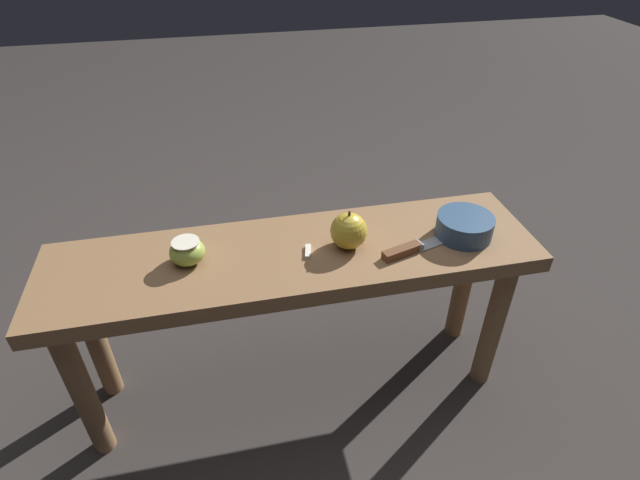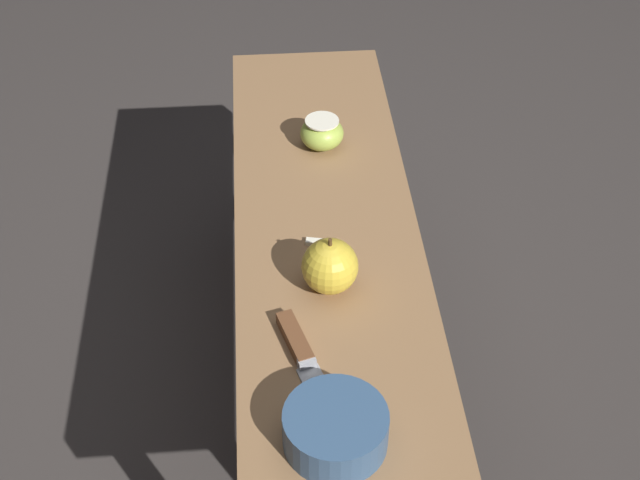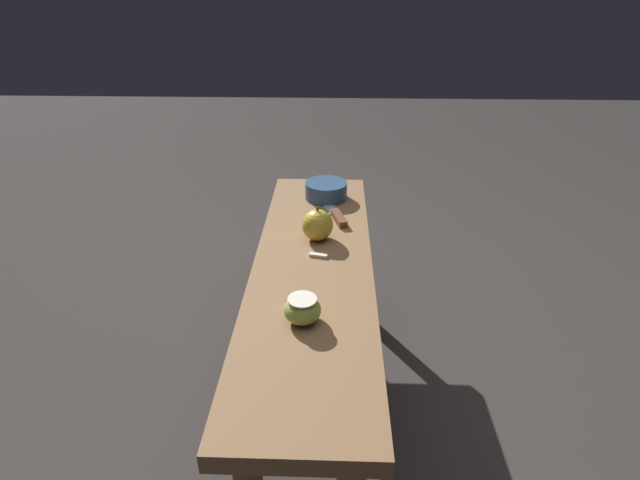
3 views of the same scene
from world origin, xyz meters
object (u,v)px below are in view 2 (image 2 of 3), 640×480
knife (301,353)px  apple_whole (330,266)px  apple_cut (322,133)px  bowl (336,429)px  wooden_bench (327,267)px

knife → apple_whole: (0.14, -0.05, 0.03)m
apple_cut → bowl: apple_cut is taller
apple_whole → bowl: (-0.28, 0.02, -0.02)m
knife → apple_whole: apple_whole is taller
wooden_bench → knife: 0.29m
wooden_bench → knife: bearing=167.5°
wooden_bench → bowl: (-0.41, 0.02, 0.11)m
wooden_bench → apple_whole: (-0.13, 0.01, 0.12)m
wooden_bench → bowl: 0.43m
apple_cut → bowl: bearing=176.9°
apple_cut → wooden_bench: bearing=177.5°
wooden_bench → apple_whole: bearing=176.8°
apple_whole → apple_cut: (0.37, -0.02, -0.01)m
knife → apple_cut: 0.51m
wooden_bench → apple_cut: size_ratio=14.63×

